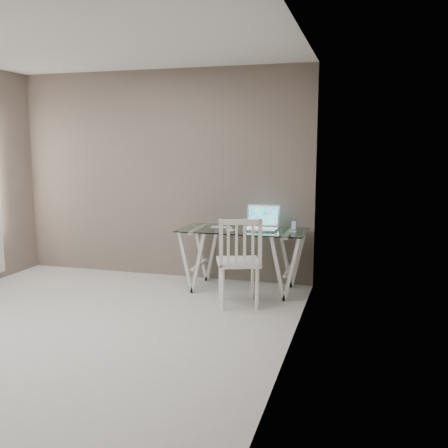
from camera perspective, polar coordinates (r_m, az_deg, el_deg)
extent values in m
plane|color=#BBB9B3|center=(4.95, -17.16, -11.93)|extent=(4.50, 4.50, 0.00)
cube|color=white|center=(4.74, -18.75, 20.28)|extent=(4.00, 4.50, 0.02)
cube|color=#685B52|center=(6.64, -7.07, 5.58)|extent=(4.00, 0.02, 2.70)
cube|color=#685B52|center=(3.92, 7.25, 3.29)|extent=(0.02, 4.50, 2.70)
cube|color=silver|center=(5.94, 2.19, -0.68)|extent=(1.50, 0.70, 0.01)
cube|color=silver|center=(6.16, -2.82, -3.91)|extent=(0.24, 0.62, 0.72)
cube|color=silver|center=(5.91, 7.37, -4.53)|extent=(0.24, 0.62, 0.72)
cube|color=white|center=(5.42, 1.65, -4.38)|extent=(0.58, 0.58, 0.04)
cylinder|color=white|center=(5.30, -0.13, -7.52)|extent=(0.04, 0.04, 0.46)
cylinder|color=white|center=(5.34, 3.81, -7.42)|extent=(0.04, 0.04, 0.46)
cylinder|color=white|center=(5.65, -0.40, -6.47)|extent=(0.04, 0.04, 0.46)
cylinder|color=white|center=(5.68, 3.29, -6.39)|extent=(0.04, 0.04, 0.46)
cube|color=white|center=(5.17, 1.90, -2.19)|extent=(0.43, 0.19, 0.50)
cube|color=silver|center=(5.91, 4.17, -0.59)|extent=(0.40, 0.27, 0.02)
cube|color=#19D899|center=(6.06, 4.52, 0.94)|extent=(0.40, 0.08, 0.26)
cube|color=silver|center=(6.05, -0.28, -0.39)|extent=(0.26, 0.11, 0.01)
ellipsoid|color=white|center=(5.78, 0.72, -0.70)|extent=(0.11, 0.06, 0.03)
cube|color=white|center=(5.83, 7.94, -0.80)|extent=(0.07, 0.07, 0.02)
cube|color=black|center=(5.82, 7.97, -0.15)|extent=(0.06, 0.03, 0.12)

